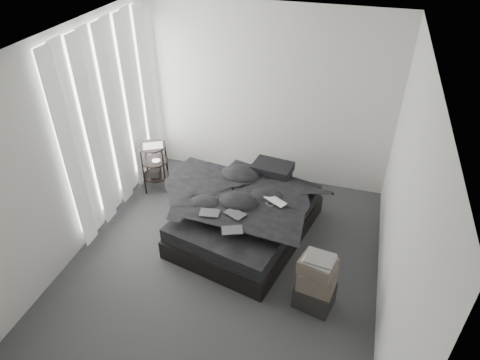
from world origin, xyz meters
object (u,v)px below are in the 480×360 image
(laptop, at_px, (273,198))
(side_stand, at_px, (155,167))
(box_lower, at_px, (314,295))
(bed, at_px, (246,226))

(laptop, distance_m, side_stand, 2.04)
(laptop, distance_m, box_lower, 1.23)
(box_lower, bearing_deg, bed, 138.27)
(bed, distance_m, box_lower, 1.37)
(bed, bearing_deg, box_lower, -28.76)
(bed, bearing_deg, side_stand, 171.62)
(laptop, xyz_separation_m, box_lower, (0.68, -0.88, -0.53))
(box_lower, bearing_deg, laptop, 127.72)
(side_stand, bearing_deg, bed, -21.35)
(laptop, bearing_deg, side_stand, -167.71)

